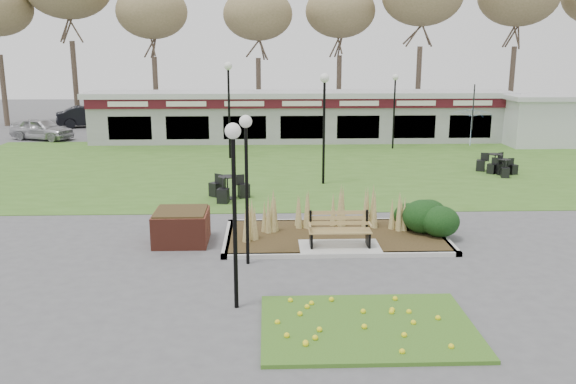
{
  "coord_description": "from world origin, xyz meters",
  "views": [
    {
      "loc": [
        -1.96,
        -15.62,
        5.44
      ],
      "look_at": [
        -1.34,
        2.0,
        1.21
      ],
      "focal_mm": 38.0,
      "sensor_mm": 36.0,
      "label": 1
    }
  ],
  "objects_px": {
    "bistro_set_d": "(503,170)",
    "patio_umbrella": "(472,127)",
    "service_hut": "(542,119)",
    "lamp_post_mid_left": "(246,157)",
    "lamp_post_near_left": "(234,176)",
    "bistro_set_c": "(494,166)",
    "lamp_post_far_right": "(395,95)",
    "lamp_post_mid_right": "(324,104)",
    "food_pavilion": "(300,116)",
    "car_silver": "(42,129)",
    "brick_planter": "(181,226)",
    "lamp_post_far_left": "(229,89)",
    "park_bench": "(339,229)",
    "bistro_set_b": "(228,191)",
    "car_black": "(90,116)"
  },
  "relations": [
    {
      "from": "bistro_set_b",
      "to": "lamp_post_mid_right",
      "type": "bearing_deg",
      "value": 32.88
    },
    {
      "from": "patio_umbrella",
      "to": "lamp_post_far_left",
      "type": "bearing_deg",
      "value": 175.95
    },
    {
      "from": "lamp_post_near_left",
      "to": "patio_umbrella",
      "type": "xyz_separation_m",
      "value": [
        10.64,
        17.03,
        -1.25
      ]
    },
    {
      "from": "bistro_set_c",
      "to": "car_black",
      "type": "relative_size",
      "value": 0.34
    },
    {
      "from": "brick_planter",
      "to": "bistro_set_b",
      "type": "bearing_deg",
      "value": 78.81
    },
    {
      "from": "lamp_post_mid_left",
      "to": "patio_umbrella",
      "type": "xyz_separation_m",
      "value": [
        10.47,
        14.33,
        -1.15
      ]
    },
    {
      "from": "park_bench",
      "to": "lamp_post_mid_left",
      "type": "relative_size",
      "value": 0.45
    },
    {
      "from": "patio_umbrella",
      "to": "car_silver",
      "type": "distance_m",
      "value": 24.56
    },
    {
      "from": "park_bench",
      "to": "car_black",
      "type": "xyz_separation_m",
      "value": [
        -14.21,
        26.75,
        0.14
      ]
    },
    {
      "from": "lamp_post_near_left",
      "to": "bistro_set_c",
      "type": "distance_m",
      "value": 17.84
    },
    {
      "from": "food_pavilion",
      "to": "bistro_set_d",
      "type": "xyz_separation_m",
      "value": [
        8.23,
        -10.16,
        -1.22
      ]
    },
    {
      "from": "food_pavilion",
      "to": "lamp_post_far_right",
      "type": "relative_size",
      "value": 6.13
    },
    {
      "from": "lamp_post_far_left",
      "to": "bistro_set_b",
      "type": "relative_size",
      "value": 3.03
    },
    {
      "from": "brick_planter",
      "to": "bistro_set_d",
      "type": "height_order",
      "value": "brick_planter"
    },
    {
      "from": "food_pavilion",
      "to": "bistro_set_b",
      "type": "distance_m",
      "value": 14.41
    },
    {
      "from": "service_hut",
      "to": "lamp_post_near_left",
      "type": "xyz_separation_m",
      "value": [
        -16.14,
        -21.5,
        1.44
      ]
    },
    {
      "from": "brick_planter",
      "to": "service_hut",
      "type": "bearing_deg",
      "value": 43.52
    },
    {
      "from": "service_hut",
      "to": "lamp_post_mid_left",
      "type": "relative_size",
      "value": 1.15
    },
    {
      "from": "park_bench",
      "to": "lamp_post_near_left",
      "type": "relative_size",
      "value": 0.43
    },
    {
      "from": "bistro_set_d",
      "to": "brick_planter",
      "type": "bearing_deg",
      "value": -145.12
    },
    {
      "from": "patio_umbrella",
      "to": "car_silver",
      "type": "height_order",
      "value": "patio_umbrella"
    },
    {
      "from": "lamp_post_far_right",
      "to": "service_hut",
      "type": "bearing_deg",
      "value": 6.63
    },
    {
      "from": "lamp_post_mid_right",
      "to": "patio_umbrella",
      "type": "height_order",
      "value": "lamp_post_mid_right"
    },
    {
      "from": "brick_planter",
      "to": "lamp_post_near_left",
      "type": "relative_size",
      "value": 0.38
    },
    {
      "from": "bistro_set_d",
      "to": "service_hut",
      "type": "bearing_deg",
      "value": 57.25
    },
    {
      "from": "food_pavilion",
      "to": "lamp_post_near_left",
      "type": "distance_m",
      "value": 23.65
    },
    {
      "from": "lamp_post_mid_right",
      "to": "lamp_post_near_left",
      "type": "bearing_deg",
      "value": -103.89
    },
    {
      "from": "lamp_post_mid_left",
      "to": "lamp_post_far_right",
      "type": "xyz_separation_m",
      "value": [
        7.36,
        17.8,
        0.14
      ]
    },
    {
      "from": "park_bench",
      "to": "food_pavilion",
      "type": "xyz_separation_m",
      "value": [
        0.0,
        19.71,
        0.89
      ]
    },
    {
      "from": "bistro_set_d",
      "to": "car_silver",
      "type": "xyz_separation_m",
      "value": [
        -23.6,
        11.2,
        0.4
      ]
    },
    {
      "from": "park_bench",
      "to": "bistro_set_d",
      "type": "height_order",
      "value": "park_bench"
    },
    {
      "from": "brick_planter",
      "to": "lamp_post_mid_right",
      "type": "height_order",
      "value": "lamp_post_mid_right"
    },
    {
      "from": "bistro_set_c",
      "to": "car_silver",
      "type": "distance_m",
      "value": 25.72
    },
    {
      "from": "lamp_post_mid_left",
      "to": "lamp_post_far_left",
      "type": "distance_m",
      "value": 15.24
    },
    {
      "from": "bistro_set_b",
      "to": "bistro_set_c",
      "type": "relative_size",
      "value": 1.03
    },
    {
      "from": "food_pavilion",
      "to": "lamp_post_far_left",
      "type": "height_order",
      "value": "lamp_post_far_left"
    },
    {
      "from": "park_bench",
      "to": "lamp_post_mid_left",
      "type": "xyz_separation_m",
      "value": [
        -2.47,
        -1.05,
        2.2
      ]
    },
    {
      "from": "park_bench",
      "to": "service_hut",
      "type": "height_order",
      "value": "service_hut"
    },
    {
      "from": "service_hut",
      "to": "lamp_post_far_right",
      "type": "relative_size",
      "value": 1.1
    },
    {
      "from": "lamp_post_far_right",
      "to": "bistro_set_d",
      "type": "distance_m",
      "value": 8.37
    },
    {
      "from": "patio_umbrella",
      "to": "lamp_post_near_left",
      "type": "bearing_deg",
      "value": -121.99
    },
    {
      "from": "bistro_set_d",
      "to": "patio_umbrella",
      "type": "bearing_deg",
      "value": 93.47
    },
    {
      "from": "food_pavilion",
      "to": "patio_umbrella",
      "type": "relative_size",
      "value": 9.57
    },
    {
      "from": "food_pavilion",
      "to": "lamp_post_far_left",
      "type": "distance_m",
      "value": 7.04
    },
    {
      "from": "bistro_set_d",
      "to": "food_pavilion",
      "type": "bearing_deg",
      "value": 128.99
    },
    {
      "from": "lamp_post_near_left",
      "to": "patio_umbrella",
      "type": "height_order",
      "value": "lamp_post_near_left"
    },
    {
      "from": "lamp_post_far_right",
      "to": "bistro_set_d",
      "type": "xyz_separation_m",
      "value": [
        3.34,
        -7.2,
        -2.67
      ]
    },
    {
      "from": "lamp_post_near_left",
      "to": "lamp_post_far_left",
      "type": "xyz_separation_m",
      "value": [
        -1.16,
        17.87,
        0.55
      ]
    },
    {
      "from": "bistro_set_d",
      "to": "car_black",
      "type": "bearing_deg",
      "value": 142.53
    },
    {
      "from": "lamp_post_mid_right",
      "to": "car_black",
      "type": "xyz_separation_m",
      "value": [
        -14.52,
        18.59,
        -2.49
      ]
    }
  ]
}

